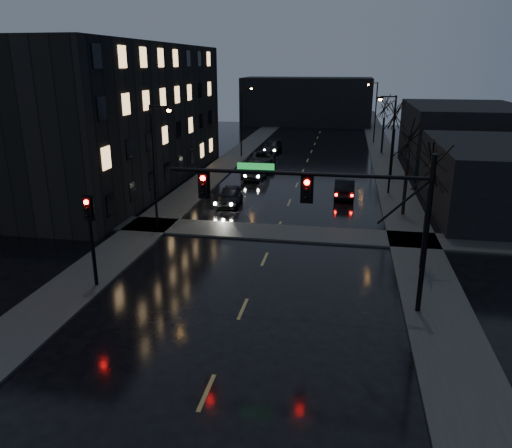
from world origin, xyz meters
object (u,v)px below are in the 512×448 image
at_px(oncoming_car_a, 230,196).
at_px(oncoming_car_b, 256,170).
at_px(oncoming_car_c, 263,159).
at_px(lead_car, 344,188).
at_px(oncoming_car_d, 272,147).

relative_size(oncoming_car_a, oncoming_car_b, 0.90).
bearing_deg(oncoming_car_a, oncoming_car_c, 85.71).
relative_size(oncoming_car_b, lead_car, 1.04).
height_order(oncoming_car_a, oncoming_car_b, oncoming_car_b).
relative_size(oncoming_car_a, oncoming_car_c, 0.76).
bearing_deg(oncoming_car_d, oncoming_car_a, -88.09).
distance_m(oncoming_car_a, lead_car, 9.49).
xyz_separation_m(oncoming_car_a, oncoming_car_b, (0.32, 9.53, 0.05)).
bearing_deg(oncoming_car_d, oncoming_car_c, -86.76).
height_order(oncoming_car_a, oncoming_car_c, oncoming_car_c).
bearing_deg(oncoming_car_c, oncoming_car_a, -96.26).
height_order(oncoming_car_c, oncoming_car_d, oncoming_car_c).
distance_m(oncoming_car_a, oncoming_car_d, 23.58).
xyz_separation_m(oncoming_car_a, oncoming_car_c, (0.06, 15.49, 0.05)).
relative_size(oncoming_car_b, oncoming_car_d, 0.95).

